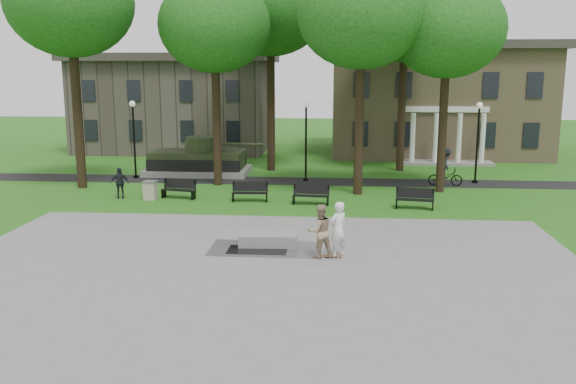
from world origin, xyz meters
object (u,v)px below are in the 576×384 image
object	(u,v)px
cyclist	(446,171)
park_bench_0	(179,188)
concrete_block	(268,239)
skateboarder	(338,229)
friend_watching	(320,231)
trash_bin	(150,190)

from	to	relation	value
cyclist	park_bench_0	bearing A→B (deg)	109.37
concrete_block	cyclist	xyz separation A→B (m)	(8.75, 12.94, 0.63)
park_bench_0	concrete_block	bearing A→B (deg)	-43.76
skateboarder	cyclist	xyz separation A→B (m)	(6.11, 14.15, -0.15)
cyclist	skateboarder	bearing A→B (deg)	157.98
friend_watching	cyclist	xyz separation A→B (m)	(6.76, 14.31, -0.11)
park_bench_0	friend_watching	bearing A→B (deg)	-39.68
concrete_block	trash_bin	size ratio (longest dim) A/B	2.29
cyclist	friend_watching	bearing A→B (deg)	156.07
park_bench_0	trash_bin	bearing A→B (deg)	-152.20
skateboarder	trash_bin	size ratio (longest dim) A/B	2.09
friend_watching	park_bench_0	bearing A→B (deg)	-74.60
trash_bin	concrete_block	bearing A→B (deg)	-48.24
concrete_block	skateboarder	size ratio (longest dim) A/B	1.10
cyclist	park_bench_0	size ratio (longest dim) A/B	1.15
friend_watching	trash_bin	size ratio (longest dim) A/B	2.01
concrete_block	park_bench_0	size ratio (longest dim) A/B	1.19
friend_watching	park_bench_0	xyz separation A→B (m)	(-7.62, 9.63, -0.46)
skateboarder	park_bench_0	xyz separation A→B (m)	(-8.27, 9.47, -0.50)
park_bench_0	skateboarder	bearing A→B (deg)	-36.93
park_bench_0	cyclist	bearing A→B (deg)	29.99
concrete_block	skateboarder	xyz separation A→B (m)	(2.63, -1.21, 0.78)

